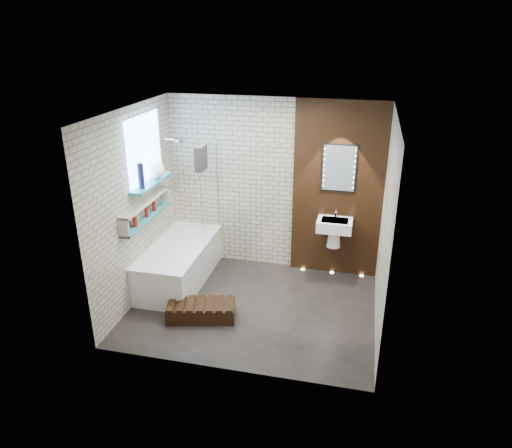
% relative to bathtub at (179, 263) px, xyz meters
% --- Properties ---
extents(ground, '(3.20, 3.20, 0.00)m').
position_rel_bathtub_xyz_m(ground, '(1.22, -0.45, -0.29)').
color(ground, black).
rests_on(ground, ground).
extents(room_shell, '(3.24, 3.20, 2.60)m').
position_rel_bathtub_xyz_m(room_shell, '(1.22, -0.45, 1.01)').
color(room_shell, '#ABA188').
rests_on(room_shell, ground).
extents(walnut_panel, '(1.30, 0.06, 2.60)m').
position_rel_bathtub_xyz_m(walnut_panel, '(2.17, 0.82, 1.01)').
color(walnut_panel, black).
rests_on(walnut_panel, ground).
extents(clerestory_window, '(0.18, 1.00, 0.94)m').
position_rel_bathtub_xyz_m(clerestory_window, '(-0.34, -0.10, 1.61)').
color(clerestory_window, '#7FADE0').
rests_on(clerestory_window, room_shell).
extents(display_niche, '(0.14, 1.30, 0.26)m').
position_rel_bathtub_xyz_m(display_niche, '(-0.31, -0.30, 0.91)').
color(display_niche, teal).
rests_on(display_niche, room_shell).
extents(bathtub, '(0.79, 1.74, 0.70)m').
position_rel_bathtub_xyz_m(bathtub, '(0.00, 0.00, 0.00)').
color(bathtub, white).
rests_on(bathtub, ground).
extents(bath_screen, '(0.01, 0.78, 1.40)m').
position_rel_bathtub_xyz_m(bath_screen, '(0.35, 0.44, 0.99)').
color(bath_screen, white).
rests_on(bath_screen, bathtub).
extents(towel, '(0.10, 0.26, 0.34)m').
position_rel_bathtub_xyz_m(towel, '(0.35, 0.15, 1.56)').
color(towel, black).
rests_on(towel, bath_screen).
extents(shower_head, '(0.18, 0.18, 0.02)m').
position_rel_bathtub_xyz_m(shower_head, '(-0.08, 0.50, 1.71)').
color(shower_head, silver).
rests_on(shower_head, room_shell).
extents(washbasin, '(0.50, 0.36, 0.58)m').
position_rel_bathtub_xyz_m(washbasin, '(2.17, 0.62, 0.50)').
color(washbasin, white).
rests_on(washbasin, walnut_panel).
extents(led_mirror, '(0.50, 0.02, 0.70)m').
position_rel_bathtub_xyz_m(led_mirror, '(2.17, 0.78, 1.36)').
color(led_mirror, black).
rests_on(led_mirror, walnut_panel).
extents(walnut_step, '(0.93, 0.57, 0.19)m').
position_rel_bathtub_xyz_m(walnut_step, '(0.62, -0.86, -0.19)').
color(walnut_step, black).
rests_on(walnut_step, ground).
extents(niche_bottles, '(0.06, 0.65, 0.15)m').
position_rel_bathtub_xyz_m(niche_bottles, '(-0.31, -0.35, 0.88)').
color(niche_bottles, '#A64619').
rests_on(niche_bottles, display_niche).
extents(sill_vases, '(0.23, 0.63, 0.34)m').
position_rel_bathtub_xyz_m(sill_vases, '(-0.28, -0.01, 1.38)').
color(sill_vases, white).
rests_on(sill_vases, clerestory_window).
extents(floor_uplights, '(0.96, 0.06, 0.01)m').
position_rel_bathtub_xyz_m(floor_uplights, '(2.17, 0.75, -0.29)').
color(floor_uplights, '#FFD899').
rests_on(floor_uplights, ground).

